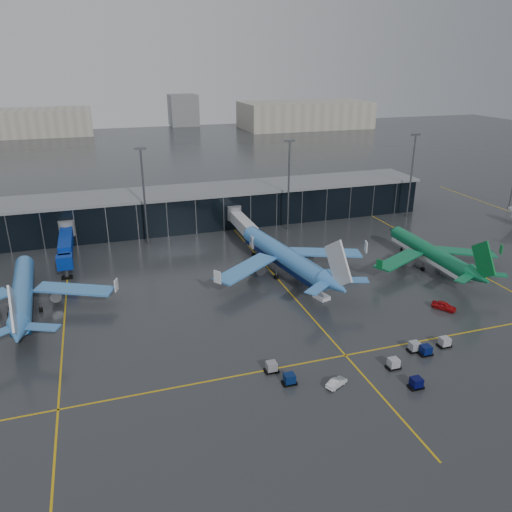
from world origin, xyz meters
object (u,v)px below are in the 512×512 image
object	(u,v)px
airliner_aer_lingus	(430,243)
service_van_red	(444,306)
airliner_klm_near	(284,245)
airliner_arkefly	(20,281)
baggage_carts	(381,361)
mobile_airstair	(322,295)
service_van_white	(337,383)

from	to	relation	value
airliner_aer_lingus	service_van_red	size ratio (longest dim) A/B	8.16
airliner_klm_near	airliner_arkefly	bearing A→B (deg)	171.89
airliner_klm_near	service_van_red	xyz separation A→B (m)	(23.70, -26.51, -6.11)
airliner_arkefly	airliner_klm_near	distance (m)	54.71
baggage_carts	service_van_red	size ratio (longest dim) A/B	7.02
airliner_aer_lingus	service_van_red	xyz separation A→B (m)	(-10.36, -19.69, -5.08)
airliner_klm_near	baggage_carts	distance (m)	40.21
airliner_arkefly	airliner_klm_near	world-z (taller)	airliner_klm_near
airliner_arkefly	airliner_aer_lingus	xyz separation A→B (m)	(88.76, -5.52, -0.41)
airliner_arkefly	service_van_red	xyz separation A→B (m)	(78.39, -25.21, -5.49)
airliner_aer_lingus	baggage_carts	world-z (taller)	airliner_aer_lingus
airliner_arkefly	baggage_carts	world-z (taller)	airliner_arkefly
airliner_aer_lingus	baggage_carts	bearing A→B (deg)	-133.49
mobile_airstair	airliner_aer_lingus	bearing A→B (deg)	-1.44
airliner_aer_lingus	mobile_airstair	xyz separation A→B (m)	(-31.21, -7.86, -5.11)
airliner_klm_near	airliner_aer_lingus	world-z (taller)	airliner_klm_near
airliner_arkefly	airliner_klm_near	size ratio (longest dim) A/B	0.91
airliner_arkefly	baggage_carts	distance (m)	68.43
baggage_carts	service_van_white	size ratio (longest dim) A/B	8.59
airliner_arkefly	airliner_aer_lingus	world-z (taller)	airliner_arkefly
airliner_klm_near	baggage_carts	xyz separation A→B (m)	(1.67, -39.71, -6.15)
service_van_red	airliner_arkefly	bearing A→B (deg)	128.99
airliner_aer_lingus	mobile_airstair	distance (m)	32.59
airliner_arkefly	mobile_airstair	size ratio (longest dim) A/B	11.14
airliner_arkefly	service_van_red	world-z (taller)	airliner_arkefly
baggage_carts	service_van_red	bearing A→B (deg)	30.92
baggage_carts	airliner_aer_lingus	bearing A→B (deg)	45.43
airliner_aer_lingus	service_van_white	xyz separation A→B (m)	(-41.64, -35.60, -5.25)
airliner_arkefly	mobile_airstair	world-z (taller)	airliner_arkefly
service_van_white	baggage_carts	bearing A→B (deg)	-99.99
airliner_arkefly	baggage_carts	bearing A→B (deg)	-38.01
mobile_airstair	airliner_klm_near	bearing A→B (deg)	85.45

